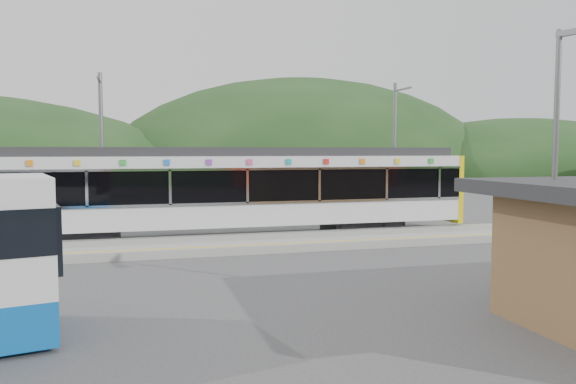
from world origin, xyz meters
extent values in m
plane|color=#4C4C4F|center=(0.00, 0.00, 0.00)|extent=(120.00, 120.00, 0.00)
ellipsoid|color=#1E3D19|center=(16.00, 54.00, 0.00)|extent=(52.00, 39.00, 26.00)
ellipsoid|color=#1E3D19|center=(45.00, 48.00, 0.00)|extent=(44.00, 33.00, 16.00)
cube|color=#9E9E99|center=(0.00, 3.30, 0.15)|extent=(26.00, 3.20, 0.30)
cube|color=yellow|center=(0.00, 2.00, 0.30)|extent=(26.00, 0.10, 0.01)
cube|color=black|center=(-7.85, 6.00, 0.30)|extent=(3.20, 2.20, 0.56)
cube|color=black|center=(4.15, 6.00, 0.30)|extent=(3.20, 2.20, 0.56)
cube|color=silver|center=(-1.85, 6.00, 1.04)|extent=(20.00, 2.90, 0.92)
cube|color=black|center=(-1.85, 6.00, 2.23)|extent=(20.00, 2.96, 1.45)
cube|color=silver|center=(-1.85, 4.50, 1.55)|extent=(20.00, 0.05, 0.10)
cube|color=silver|center=(-1.85, 4.50, 2.90)|extent=(20.00, 0.05, 0.10)
cube|color=silver|center=(-1.85, 6.00, 3.17)|extent=(20.00, 2.90, 0.45)
cube|color=#2D2D30|center=(-1.85, 6.00, 3.58)|extent=(19.40, 2.50, 0.36)
cube|color=yellow|center=(8.27, 6.00, 1.90)|extent=(0.24, 2.92, 3.00)
cube|color=silver|center=(-7.35, 4.50, 2.23)|extent=(0.10, 0.05, 1.35)
cube|color=silver|center=(-4.35, 4.50, 2.23)|extent=(0.10, 0.05, 1.35)
cube|color=silver|center=(-1.35, 4.50, 2.23)|extent=(0.10, 0.05, 1.35)
cube|color=silver|center=(1.65, 4.50, 2.23)|extent=(0.10, 0.05, 1.35)
cube|color=silver|center=(4.65, 4.50, 2.23)|extent=(0.10, 0.05, 1.35)
cube|color=silver|center=(7.15, 4.50, 2.23)|extent=(0.10, 0.05, 1.35)
cube|color=orange|center=(-9.25, 4.51, 3.18)|extent=(0.22, 0.04, 0.22)
cube|color=yellow|center=(-7.65, 4.51, 3.18)|extent=(0.22, 0.04, 0.22)
cube|color=green|center=(-6.05, 4.51, 3.18)|extent=(0.22, 0.04, 0.22)
cube|color=blue|center=(-4.45, 4.51, 3.18)|extent=(0.22, 0.04, 0.22)
cube|color=purple|center=(-2.85, 4.51, 3.18)|extent=(0.22, 0.04, 0.22)
cube|color=#E54C8C|center=(-1.25, 4.51, 3.18)|extent=(0.22, 0.04, 0.22)
cube|color=#19A5A5|center=(0.35, 4.51, 3.18)|extent=(0.22, 0.04, 0.22)
cube|color=red|center=(1.95, 4.51, 3.18)|extent=(0.22, 0.04, 0.22)
cube|color=orange|center=(3.55, 4.51, 3.18)|extent=(0.22, 0.04, 0.22)
cube|color=yellow|center=(5.15, 4.51, 3.18)|extent=(0.22, 0.04, 0.22)
cube|color=green|center=(6.75, 4.51, 3.18)|extent=(0.22, 0.04, 0.22)
cylinder|color=slate|center=(-7.00, 8.60, 3.50)|extent=(0.18, 0.18, 7.00)
cube|color=slate|center=(-7.00, 7.80, 6.60)|extent=(0.08, 1.80, 0.08)
cylinder|color=slate|center=(7.00, 8.60, 3.50)|extent=(0.18, 0.18, 7.00)
cube|color=slate|center=(7.00, 7.80, 6.60)|extent=(0.08, 1.80, 0.08)
cylinder|color=slate|center=(3.15, -7.03, 3.10)|extent=(0.12, 0.12, 6.20)
cube|color=slate|center=(3.15, -7.50, 6.10)|extent=(0.39, 1.03, 0.12)
camera|label=1|loc=(-5.67, -17.23, 3.62)|focal=35.00mm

